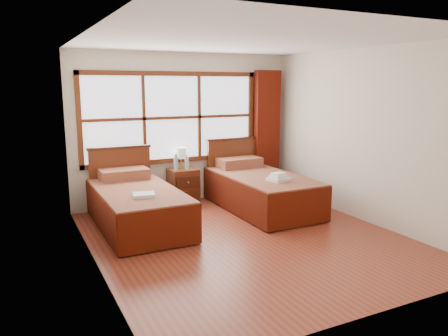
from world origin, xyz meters
name	(u,v)px	position (x,y,z in m)	size (l,w,h in m)	color
floor	(248,238)	(0.00, 0.00, 0.00)	(4.50, 4.50, 0.00)	brown
ceiling	(250,40)	(0.00, 0.00, 2.60)	(4.50, 4.50, 0.00)	white
wall_back	(185,128)	(0.00, 2.25, 1.30)	(4.00, 4.00, 0.00)	silver
wall_left	(91,154)	(-2.00, 0.00, 1.30)	(4.50, 4.50, 0.00)	silver
wall_right	(364,136)	(2.00, 0.00, 1.30)	(4.50, 4.50, 0.00)	silver
window	(172,118)	(-0.25, 2.21, 1.50)	(3.16, 0.06, 1.56)	white
curtain	(267,132)	(1.60, 2.11, 1.17)	(0.50, 0.16, 2.30)	#5B1509
bed_left	(137,205)	(-1.20, 1.20, 0.33)	(1.10, 2.13, 1.07)	#3B1A0C
bed_right	(259,189)	(0.90, 1.20, 0.34)	(1.13, 2.19, 1.10)	#3B1A0C
nightstand	(183,187)	(-0.15, 1.99, 0.32)	(0.47, 0.47, 0.63)	#572613
towels_left	(144,195)	(-1.23, 0.68, 0.60)	(0.33, 0.30, 0.04)	white
towels_right	(278,178)	(0.90, 0.63, 0.64)	(0.35, 0.32, 0.13)	white
lamp	(181,154)	(-0.15, 2.09, 0.89)	(0.19, 0.19, 0.36)	gold
bottle_near	(176,163)	(-0.30, 1.94, 0.76)	(0.07, 0.07, 0.28)	#A2BFD0
bottle_far	(187,163)	(-0.12, 1.89, 0.75)	(0.07, 0.07, 0.26)	#A2BFD0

